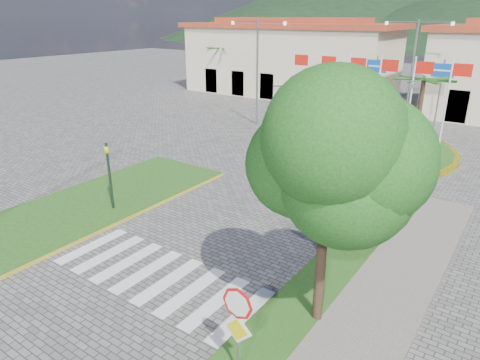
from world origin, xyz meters
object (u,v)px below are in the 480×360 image
Objects in this scene: car_dark_a at (344,107)px; roundabout_island at (354,146)px; deciduous_tree at (330,149)px; white_van at (357,100)px; stop_sign at (238,320)px.

roundabout_island is at bearing -143.58° from car_dark_a.
roundabout_island is 1.87× the size of deciduous_tree.
roundabout_island is 18.55m from deciduous_tree.
white_van is at bearing 110.32° from roundabout_island.
roundabout_island is 2.90× the size of white_van.
white_van is (-10.09, 34.08, -1.18)m from stop_sign.
car_dark_a is at bearing 110.99° from deciduous_tree.
roundabout_island is at bearing 177.86° from white_van.
roundabout_island reaches higher than stop_sign.
stop_sign reaches higher than white_van.
roundabout_island is 3.95× the size of car_dark_a.
stop_sign is at bearing -101.18° from deciduous_tree.
deciduous_tree is 2.11× the size of car_dark_a.
stop_sign is 35.56m from white_van.
deciduous_tree is 1.55× the size of white_van.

